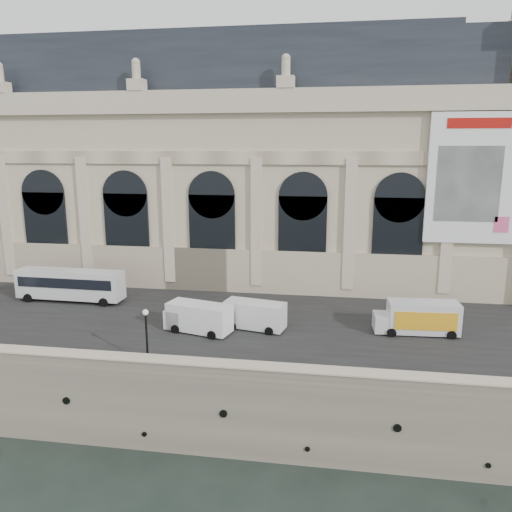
{
  "coord_description": "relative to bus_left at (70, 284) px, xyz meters",
  "views": [
    {
      "loc": [
        9.25,
        -31.48,
        22.12
      ],
      "look_at": [
        0.9,
        22.0,
        10.27
      ],
      "focal_mm": 35.0,
      "sensor_mm": 36.0,
      "label": 1
    }
  ],
  "objects": [
    {
      "name": "van_c",
      "position": [
        15.59,
        -6.65,
        -0.55
      ],
      "size": [
        6.29,
        3.64,
        2.64
      ],
      "color": "white",
      "rests_on": "quay"
    },
    {
      "name": "lamp_right",
      "position": [
        13.84,
        -13.86,
        0.27
      ],
      "size": [
        0.45,
        0.45,
        4.37
      ],
      "color": "black",
      "rests_on": "quay"
    },
    {
      "name": "van_b",
      "position": [
        20.31,
        -5.06,
        -0.61
      ],
      "size": [
        5.99,
        3.25,
        2.52
      ],
      "color": "silver",
      "rests_on": "quay"
    },
    {
      "name": "parapet",
      "position": [
        18.1,
        -15.25,
        -1.28
      ],
      "size": [
        160.0,
        1.4,
        1.21
      ],
      "color": "gray",
      "rests_on": "quay"
    },
    {
      "name": "box_truck",
      "position": [
        35.01,
        -4.07,
        -0.44
      ],
      "size": [
        7.34,
        2.89,
        2.91
      ],
      "color": "silver",
      "rests_on": "quay"
    },
    {
      "name": "street",
      "position": [
        18.1,
        -1.85,
        -1.87
      ],
      "size": [
        160.0,
        24.0,
        0.06
      ],
      "primitive_type": "cube",
      "color": "#2D2D2D",
      "rests_on": "quay"
    },
    {
      "name": "quay",
      "position": [
        18.1,
        19.15,
        -4.9
      ],
      "size": [
        160.0,
        70.0,
        6.0
      ],
      "primitive_type": "cube",
      "color": "gray",
      "rests_on": "ground"
    },
    {
      "name": "bus_left",
      "position": [
        0.0,
        0.0,
        0.0
      ],
      "size": [
        11.58,
        2.9,
        3.39
      ],
      "color": "silver",
      "rests_on": "quay"
    },
    {
      "name": "ground",
      "position": [
        18.1,
        -15.85,
        -7.9
      ],
      "size": [
        260.0,
        260.0,
        0.0
      ],
      "primitive_type": "plane",
      "color": "black",
      "rests_on": "ground"
    },
    {
      "name": "museum",
      "position": [
        12.13,
        15.01,
        11.82
      ],
      "size": [
        69.0,
        18.7,
        29.1
      ],
      "color": "beige",
      "rests_on": "quay"
    }
  ]
}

